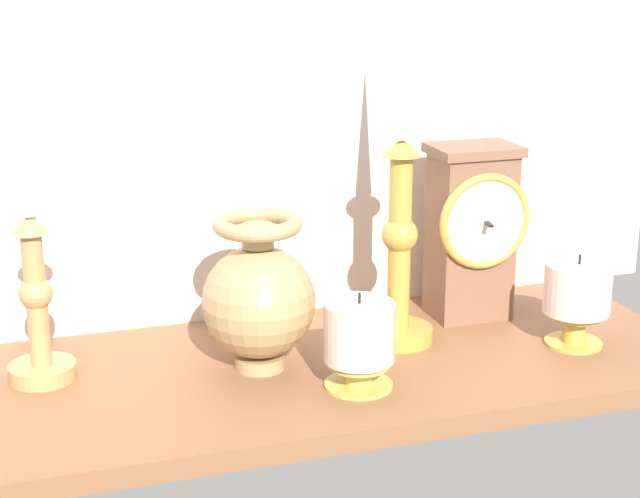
{
  "coord_description": "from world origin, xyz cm",
  "views": [
    {
      "loc": [
        -28.93,
        -105.02,
        47.77
      ],
      "look_at": [
        4.67,
        0.0,
        14.0
      ],
      "focal_mm": 56.67,
      "sensor_mm": 36.0,
      "label": 1
    }
  ],
  "objects_px": {
    "candlestick_tall_left": "(400,229)",
    "pillar_candle_front": "(577,296)",
    "mantel_clock": "(472,230)",
    "brass_vase_bulbous": "(259,297)",
    "pillar_candle_near_clock": "(359,340)",
    "candlestick_tall_center": "(35,279)"
  },
  "relations": [
    {
      "from": "mantel_clock",
      "to": "pillar_candle_near_clock",
      "type": "xyz_separation_m",
      "value": [
        -0.21,
        -0.16,
        -0.06
      ]
    },
    {
      "from": "mantel_clock",
      "to": "pillar_candle_front",
      "type": "bearing_deg",
      "value": -58.14
    },
    {
      "from": "pillar_candle_near_clock",
      "to": "brass_vase_bulbous",
      "type": "bearing_deg",
      "value": 137.32
    },
    {
      "from": "brass_vase_bulbous",
      "to": "pillar_candle_near_clock",
      "type": "bearing_deg",
      "value": -42.68
    },
    {
      "from": "mantel_clock",
      "to": "brass_vase_bulbous",
      "type": "bearing_deg",
      "value": -165.38
    },
    {
      "from": "candlestick_tall_left",
      "to": "pillar_candle_front",
      "type": "bearing_deg",
      "value": -20.95
    },
    {
      "from": "candlestick_tall_left",
      "to": "brass_vase_bulbous",
      "type": "xyz_separation_m",
      "value": [
        -0.18,
        -0.03,
        -0.06
      ]
    },
    {
      "from": "candlestick_tall_center",
      "to": "pillar_candle_front",
      "type": "xyz_separation_m",
      "value": [
        0.63,
        -0.09,
        -0.06
      ]
    },
    {
      "from": "brass_vase_bulbous",
      "to": "pillar_candle_near_clock",
      "type": "height_order",
      "value": "brass_vase_bulbous"
    },
    {
      "from": "candlestick_tall_left",
      "to": "pillar_candle_front",
      "type": "relative_size",
      "value": 3.64
    },
    {
      "from": "brass_vase_bulbous",
      "to": "pillar_candle_near_clock",
      "type": "xyz_separation_m",
      "value": [
        0.09,
        -0.08,
        -0.03
      ]
    },
    {
      "from": "candlestick_tall_left",
      "to": "pillar_candle_front",
      "type": "xyz_separation_m",
      "value": [
        0.2,
        -0.08,
        -0.08
      ]
    },
    {
      "from": "candlestick_tall_left",
      "to": "candlestick_tall_center",
      "type": "height_order",
      "value": "candlestick_tall_left"
    },
    {
      "from": "candlestick_tall_center",
      "to": "brass_vase_bulbous",
      "type": "relative_size",
      "value": 2.1
    },
    {
      "from": "mantel_clock",
      "to": "brass_vase_bulbous",
      "type": "distance_m",
      "value": 0.32
    },
    {
      "from": "brass_vase_bulbous",
      "to": "candlestick_tall_center",
      "type": "bearing_deg",
      "value": 169.61
    },
    {
      "from": "pillar_candle_front",
      "to": "mantel_clock",
      "type": "bearing_deg",
      "value": 121.86
    },
    {
      "from": "mantel_clock",
      "to": "candlestick_tall_center",
      "type": "relative_size",
      "value": 0.6
    },
    {
      "from": "candlestick_tall_left",
      "to": "candlestick_tall_center",
      "type": "distance_m",
      "value": 0.43
    },
    {
      "from": "mantel_clock",
      "to": "candlestick_tall_left",
      "type": "distance_m",
      "value": 0.14
    },
    {
      "from": "mantel_clock",
      "to": "candlestick_tall_center",
      "type": "bearing_deg",
      "value": -176.33
    },
    {
      "from": "pillar_candle_front",
      "to": "pillar_candle_near_clock",
      "type": "relative_size",
      "value": 1.05
    }
  ]
}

